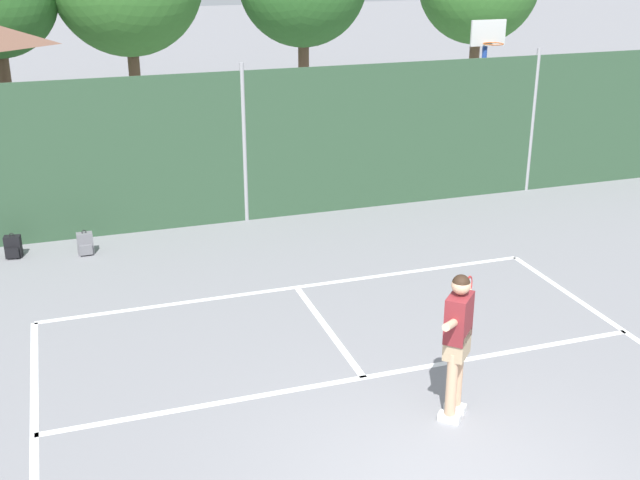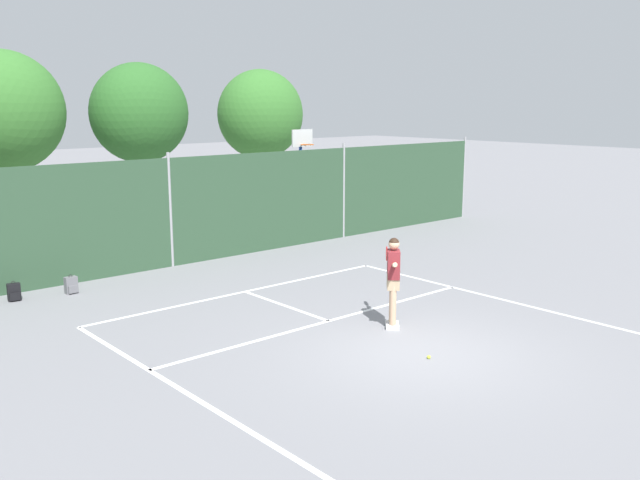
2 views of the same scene
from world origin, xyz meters
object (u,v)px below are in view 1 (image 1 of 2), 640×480
tennis_player (458,333)px  backpack_black (13,247)px  basketball_hoop (484,73)px  backpack_grey (85,244)px

tennis_player → backpack_black: size_ratio=4.01×
basketball_hoop → tennis_player: basketball_hoop is taller
tennis_player → backpack_grey: size_ratio=4.01×
tennis_player → backpack_grey: tennis_player is taller
tennis_player → backpack_black: bearing=126.1°
basketball_hoop → backpack_black: (-10.89, -2.77, -2.12)m
backpack_black → backpack_grey: bearing=-11.3°
backpack_black → backpack_grey: 1.26m
tennis_player → backpack_grey: bearing=119.9°
backpack_black → tennis_player: bearing=-53.9°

